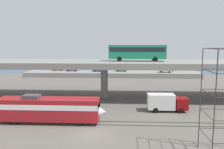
{
  "coord_description": "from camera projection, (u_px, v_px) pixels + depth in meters",
  "views": [
    {
      "loc": [
        4.1,
        -28.41,
        11.66
      ],
      "look_at": [
        1.49,
        23.25,
        4.7
      ],
      "focal_mm": 36.71,
      "sensor_mm": 36.0,
      "label": 1
    }
  ],
  "objects": [
    {
      "name": "ground_plane",
      "position": [
        92.0,
        134.0,
        29.88
      ],
      "size": [
        260.0,
        260.0,
        0.0
      ],
      "primitive_type": "plane",
      "color": "#605B54"
    },
    {
      "name": "rail_strip_near",
      "position": [
        95.0,
        125.0,
        33.07
      ],
      "size": [
        110.0,
        0.12,
        0.12
      ],
      "primitive_type": "cube",
      "color": "#59544C",
      "rests_on": "ground_plane"
    },
    {
      "name": "rail_strip_far",
      "position": [
        96.0,
        121.0,
        34.59
      ],
      "size": [
        110.0,
        0.12,
        0.12
      ],
      "primitive_type": "cube",
      "color": "#59544C",
      "rests_on": "ground_plane"
    },
    {
      "name": "train_locomotive",
      "position": [
        54.0,
        108.0,
        33.85
      ],
      "size": [
        15.93,
        3.04,
        4.18
      ],
      "color": "maroon",
      "rests_on": "ground_plane"
    },
    {
      "name": "highway_overpass",
      "position": [
        104.0,
        65.0,
        48.7
      ],
      "size": [
        96.0,
        12.5,
        8.0
      ],
      "color": "gray",
      "rests_on": "ground_plane"
    },
    {
      "name": "transit_bus_on_overpass",
      "position": [
        137.0,
        51.0,
        48.48
      ],
      "size": [
        12.0,
        2.68,
        3.4
      ],
      "rotation": [
        0.0,
        0.0,
        3.14
      ],
      "color": "#197A56",
      "rests_on": "highway_overpass"
    },
    {
      "name": "service_truck_west",
      "position": [
        166.0,
        102.0,
        39.61
      ],
      "size": [
        6.8,
        2.46,
        3.04
      ],
      "color": "maroon",
      "rests_on": "ground_plane"
    },
    {
      "name": "pier_parking_lot",
      "position": [
        112.0,
        73.0,
        84.21
      ],
      "size": [
        62.16,
        12.09,
        1.6
      ],
      "primitive_type": "cube",
      "color": "gray",
      "rests_on": "ground_plane"
    },
    {
      "name": "parked_car_0",
      "position": [
        169.0,
        69.0,
        85.08
      ],
      "size": [
        4.05,
        1.96,
        1.5
      ],
      "rotation": [
        0.0,
        0.0,
        3.14
      ],
      "color": "#0C4C26",
      "rests_on": "pier_parking_lot"
    },
    {
      "name": "parked_car_1",
      "position": [
        58.0,
        68.0,
        86.78
      ],
      "size": [
        4.49,
        1.84,
        1.5
      ],
      "rotation": [
        0.0,
        0.0,
        3.14
      ],
      "color": "#B7B7BC",
      "rests_on": "pier_parking_lot"
    },
    {
      "name": "parked_car_2",
      "position": [
        165.0,
        70.0,
        80.61
      ],
      "size": [
        4.55,
        1.86,
        1.5
      ],
      "color": "#B7B7BC",
      "rests_on": "pier_parking_lot"
    },
    {
      "name": "parked_car_3",
      "position": [
        121.0,
        69.0,
        84.0
      ],
      "size": [
        4.01,
        1.82,
        1.5
      ],
      "rotation": [
        0.0,
        0.0,
        3.14
      ],
      "color": "#0C4C26",
      "rests_on": "pier_parking_lot"
    },
    {
      "name": "parked_car_4",
      "position": [
        72.0,
        69.0,
        84.93
      ],
      "size": [
        4.42,
        1.85,
        1.5
      ],
      "color": "#515459",
      "rests_on": "pier_parking_lot"
    },
    {
      "name": "parked_car_5",
      "position": [
        98.0,
        69.0,
        83.73
      ],
      "size": [
        4.02,
        1.97,
        1.5
      ],
      "color": "navy",
      "rests_on": "pier_parking_lot"
    },
    {
      "name": "harbor_water",
      "position": [
        115.0,
        69.0,
        107.08
      ],
      "size": [
        140.0,
        36.0,
        0.01
      ],
      "primitive_type": "cube",
      "color": "navy",
      "rests_on": "ground_plane"
    }
  ]
}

